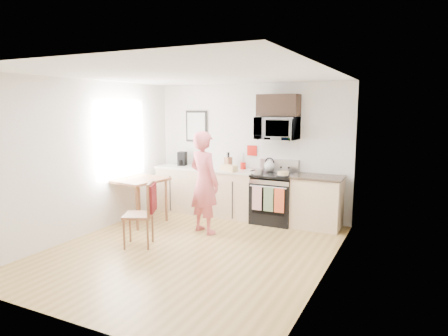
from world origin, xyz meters
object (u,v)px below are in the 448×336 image
at_px(range, 274,200).
at_px(person, 204,182).
at_px(microwave, 277,128).
at_px(chair, 147,205).
at_px(cake, 283,174).
at_px(dining_table, 138,184).

distance_m(range, person, 1.48).
distance_m(microwave, chair, 2.80).
relative_size(range, chair, 1.15).
distance_m(range, cake, 0.58).
bearing_deg(microwave, range, -89.94).
distance_m(dining_table, cake, 2.69).
xyz_separation_m(range, person, (-0.88, -1.11, 0.44)).
bearing_deg(chair, range, 32.65).
height_order(microwave, dining_table, microwave).
bearing_deg(cake, range, 146.02).
xyz_separation_m(range, microwave, (-0.00, 0.10, 1.32)).
distance_m(person, cake, 1.46).
relative_size(microwave, dining_table, 0.85).
relative_size(range, dining_table, 1.30).
height_order(dining_table, cake, cake).
bearing_deg(range, cake, -33.98).
xyz_separation_m(chair, cake, (1.54, 1.96, 0.31)).
bearing_deg(cake, microwave, 130.47).
xyz_separation_m(dining_table, chair, (0.95, -0.98, -0.09)).
bearing_deg(range, person, -128.46).
bearing_deg(person, cake, -117.95).
relative_size(chair, cake, 4.14).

